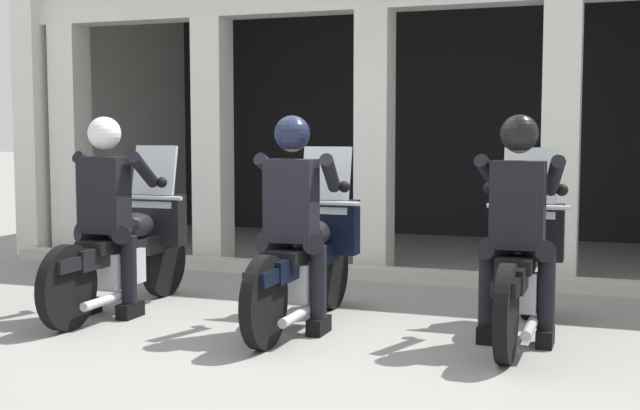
% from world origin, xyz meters
% --- Properties ---
extents(ground_plane, '(80.00, 80.00, 0.00)m').
position_xyz_m(ground_plane, '(0.00, 3.00, 0.00)').
color(ground_plane, gray).
extents(station_building, '(8.60, 3.93, 3.31)m').
position_xyz_m(station_building, '(-0.20, 4.73, 2.04)').
color(station_building, black).
rests_on(station_building, ground).
extents(kerb_strip, '(8.10, 0.24, 0.12)m').
position_xyz_m(kerb_strip, '(-0.20, 2.33, 0.06)').
color(kerb_strip, '#B7B5AD').
rests_on(kerb_strip, ground).
extents(motorcycle_left, '(0.62, 2.04, 1.35)m').
position_xyz_m(motorcycle_left, '(-1.58, 0.29, 0.50)').
color(motorcycle_left, black).
rests_on(motorcycle_left, ground).
extents(police_officer_left, '(0.63, 0.61, 1.58)m').
position_xyz_m(police_officer_left, '(-1.59, 0.01, 0.94)').
color(police_officer_left, black).
rests_on(police_officer_left, ground).
extents(motorcycle_center, '(0.62, 2.04, 1.35)m').
position_xyz_m(motorcycle_center, '(0.00, 0.29, 0.50)').
color(motorcycle_center, black).
rests_on(motorcycle_center, ground).
extents(police_officer_center, '(0.63, 0.61, 1.58)m').
position_xyz_m(police_officer_center, '(0.00, 0.00, 0.94)').
color(police_officer_center, black).
rests_on(police_officer_center, ground).
extents(motorcycle_right, '(0.62, 2.04, 1.35)m').
position_xyz_m(motorcycle_right, '(1.59, 0.48, 0.50)').
color(motorcycle_right, black).
rests_on(motorcycle_right, ground).
extents(police_officer_right, '(0.63, 0.61, 1.58)m').
position_xyz_m(police_officer_right, '(1.59, 0.19, 0.94)').
color(police_officer_right, black).
rests_on(police_officer_right, ground).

